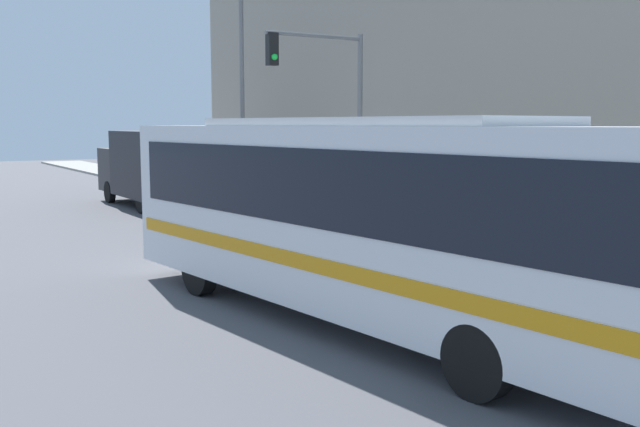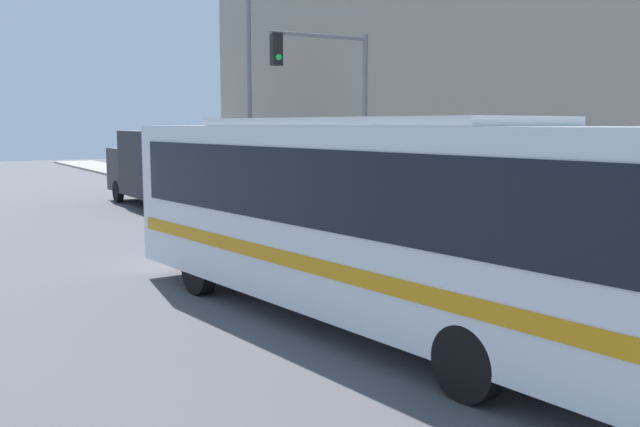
% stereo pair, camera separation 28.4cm
% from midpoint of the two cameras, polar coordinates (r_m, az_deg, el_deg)
% --- Properties ---
extents(ground_plane, '(120.00, 120.00, 0.00)m').
position_cam_midpoint_polar(ground_plane, '(11.33, 9.47, -9.63)').
color(ground_plane, '#515156').
extents(sidewalk, '(3.19, 70.00, 0.14)m').
position_cam_midpoint_polar(sidewalk, '(31.25, -6.63, 1.26)').
color(sidewalk, gray).
rests_on(sidewalk, ground_plane).
extents(building_facade, '(6.00, 25.60, 12.02)m').
position_cam_midpoint_polar(building_facade, '(28.42, 7.41, 12.67)').
color(building_facade, '#9E9384').
rests_on(building_facade, ground_plane).
extents(city_bus, '(3.70, 11.68, 3.35)m').
position_cam_midpoint_polar(city_bus, '(11.36, 3.03, 0.43)').
color(city_bus, silver).
rests_on(city_bus, ground_plane).
extents(delivery_truck, '(2.21, 7.27, 2.99)m').
position_cam_midpoint_polar(delivery_truck, '(28.73, -13.65, 3.72)').
color(delivery_truck, black).
rests_on(delivery_truck, ground_plane).
extents(fire_hydrant, '(0.23, 0.31, 0.69)m').
position_cam_midpoint_polar(fire_hydrant, '(16.49, 17.04, -2.83)').
color(fire_hydrant, gold).
rests_on(fire_hydrant, sidewalk).
extents(traffic_light_pole, '(3.28, 0.35, 5.79)m').
position_cam_midpoint_polar(traffic_light_pole, '(21.27, 0.45, 9.38)').
color(traffic_light_pole, slate).
rests_on(traffic_light_pole, sidewalk).
extents(parking_meter, '(0.14, 0.14, 1.18)m').
position_cam_midpoint_polar(parking_meter, '(21.24, 3.66, 0.90)').
color(parking_meter, slate).
rests_on(parking_meter, sidewalk).
extents(street_lamp, '(2.33, 0.28, 8.32)m').
position_cam_midpoint_polar(street_lamp, '(29.06, -7.01, 10.49)').
color(street_lamp, slate).
rests_on(street_lamp, sidewalk).
extents(pedestrian_near_corner, '(0.34, 0.34, 1.84)m').
position_cam_midpoint_polar(pedestrian_near_corner, '(19.35, 10.49, 0.61)').
color(pedestrian_near_corner, '#47382D').
rests_on(pedestrian_near_corner, sidewalk).
extents(pedestrian_mid_block, '(0.34, 0.34, 1.70)m').
position_cam_midpoint_polar(pedestrian_mid_block, '(19.42, 10.89, 0.37)').
color(pedestrian_mid_block, '#23283D').
rests_on(pedestrian_mid_block, sidewalk).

